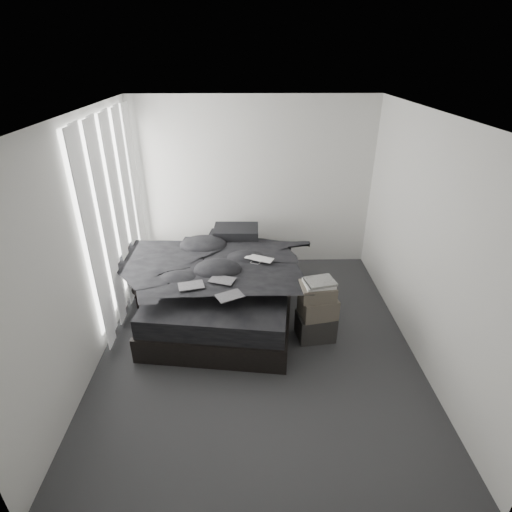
{
  "coord_description": "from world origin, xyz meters",
  "views": [
    {
      "loc": [
        -0.11,
        -3.8,
        3.13
      ],
      "look_at": [
        0.0,
        0.8,
        0.75
      ],
      "focal_mm": 28.0,
      "sensor_mm": 36.0,
      "label": 1
    }
  ],
  "objects_px": {
    "bed": "(226,300)",
    "laptop": "(258,255)",
    "side_stand": "(144,281)",
    "box_lower": "(315,326)"
  },
  "relations": [
    {
      "from": "bed",
      "to": "laptop",
      "type": "relative_size",
      "value": 6.24
    },
    {
      "from": "side_stand",
      "to": "laptop",
      "type": "bearing_deg",
      "value": -8.84
    },
    {
      "from": "bed",
      "to": "side_stand",
      "type": "relative_size",
      "value": 3.49
    },
    {
      "from": "laptop",
      "to": "side_stand",
      "type": "height_order",
      "value": "laptop"
    },
    {
      "from": "bed",
      "to": "box_lower",
      "type": "distance_m",
      "value": 1.26
    },
    {
      "from": "laptop",
      "to": "box_lower",
      "type": "relative_size",
      "value": 0.83
    },
    {
      "from": "laptop",
      "to": "side_stand",
      "type": "bearing_deg",
      "value": -163.29
    },
    {
      "from": "side_stand",
      "to": "bed",
      "type": "bearing_deg",
      "value": -12.05
    },
    {
      "from": "bed",
      "to": "side_stand",
      "type": "distance_m",
      "value": 1.17
    },
    {
      "from": "bed",
      "to": "box_lower",
      "type": "xyz_separation_m",
      "value": [
        1.11,
        -0.59,
        0.01
      ]
    }
  ]
}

